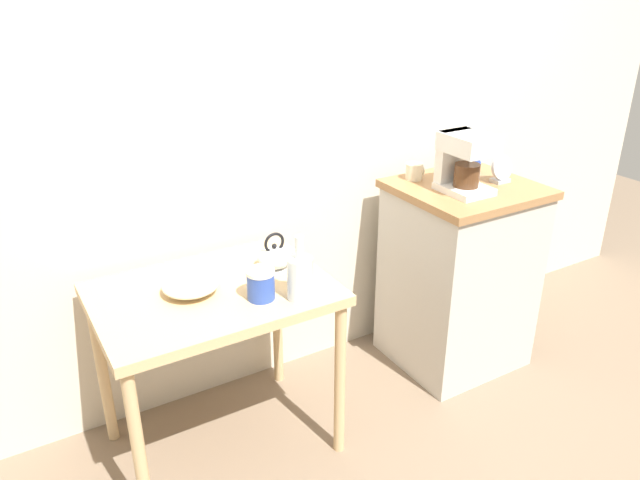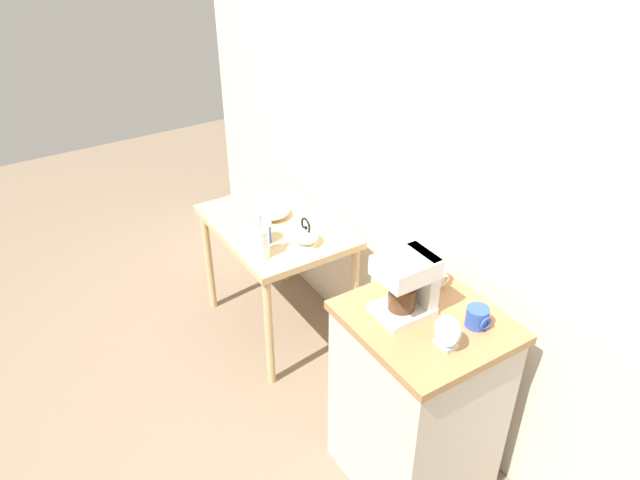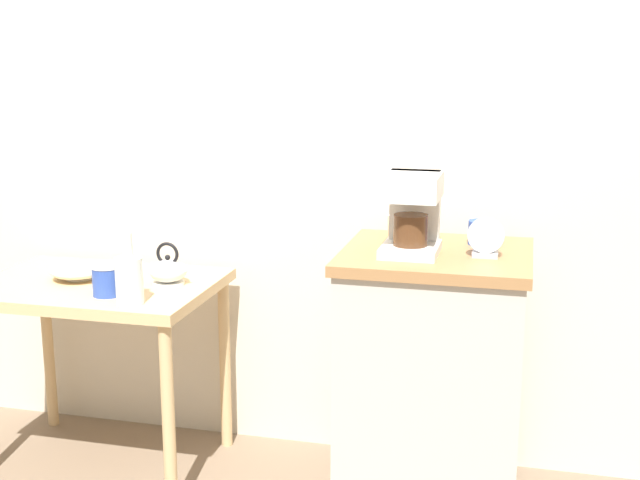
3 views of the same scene
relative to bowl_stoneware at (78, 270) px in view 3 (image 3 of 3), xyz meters
The scene contains 11 objects.
back_wall 1.10m from the bowl_stoneware, 26.81° to the left, with size 4.40×0.10×2.80m, color beige.
wooden_table 0.15m from the bowl_stoneware, 10.99° to the right, with size 0.86×0.62×0.73m.
kitchen_counter 1.35m from the bowl_stoneware, ahead, with size 0.61×0.57×0.92m.
bowl_stoneware is the anchor object (origin of this frame).
teakettle 0.35m from the bowl_stoneware, ahead, with size 0.16×0.13×0.16m.
glass_carafe_vase 0.40m from the bowl_stoneware, 35.82° to the right, with size 0.09×0.09×0.24m.
canister_enamel 0.26m from the bowl_stoneware, 38.89° to the right, with size 0.10×0.10×0.11m.
coffee_maker 1.27m from the bowl_stoneware, ahead, with size 0.18×0.22×0.26m.
mug_blue 1.47m from the bowl_stoneware, ahead, with size 0.09×0.09×0.08m.
mug_small_cream 1.19m from the bowl_stoneware, ahead, with size 0.08×0.08×0.08m.
table_clock 1.49m from the bowl_stoneware, ahead, with size 0.12×0.06×0.13m.
Camera 3 is at (0.89, -2.62, 1.55)m, focal length 47.14 mm.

